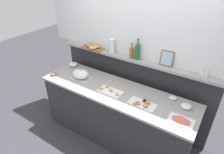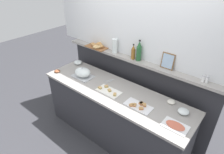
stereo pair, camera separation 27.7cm
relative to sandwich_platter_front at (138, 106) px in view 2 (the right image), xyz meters
name	(u,v)px [view 2 (the right image)]	position (x,y,z in m)	size (l,w,h in m)	color
ground_plane	(134,117)	(-0.47, 0.68, -0.95)	(12.00, 12.00, 0.00)	#38383D
buffet_counter	(114,114)	(-0.47, 0.08, -0.48)	(2.40, 0.71, 0.94)	#2D2D33
back_ledge_unit	(133,89)	(-0.47, 0.61, -0.27)	(2.67, 0.22, 1.28)	#2D2D33
upper_wall_panel	(140,13)	(-0.47, 0.64, 1.00)	(3.27, 0.08, 1.32)	silver
sandwich_platter_front	(138,106)	(0.00, 0.00, 0.00)	(0.37, 0.19, 0.04)	silver
sandwich_platter_rear	(108,91)	(-0.52, 0.01, 0.00)	(0.37, 0.20, 0.04)	white
cold_cuts_platter	(175,126)	(0.52, -0.04, 0.00)	(0.30, 0.19, 0.02)	white
serving_cloche	(83,73)	(-1.12, 0.07, 0.06)	(0.34, 0.24, 0.17)	#B7BABF
glass_bowl_large	(183,111)	(0.50, 0.24, 0.01)	(0.14, 0.14, 0.06)	silver
glass_bowl_medium	(78,62)	(-1.53, 0.32, 0.02)	(0.15, 0.15, 0.06)	silver
condiment_bowl_cream	(57,71)	(-1.58, -0.11, 0.01)	(0.10, 0.10, 0.04)	brown
condiment_bowl_teal	(171,102)	(0.30, 0.34, 0.01)	(0.11, 0.11, 0.04)	silver
serving_tongs	(109,81)	(-0.70, 0.23, -0.01)	(0.11, 0.18, 0.01)	#B7BABF
vinegar_bottle_amber	(133,52)	(-0.47, 0.53, 0.44)	(0.06, 0.06, 0.24)	#8E5B23
wine_bottle_green	(139,51)	(-0.38, 0.54, 0.48)	(0.08, 0.08, 0.32)	#23562D
salt_shaker	(203,79)	(0.57, 0.54, 0.38)	(0.03, 0.03, 0.09)	white
pepper_shaker	(207,80)	(0.61, 0.54, 0.38)	(0.03, 0.03, 0.09)	white
bread_basket	(97,46)	(-1.20, 0.51, 0.37)	(0.40, 0.30, 0.08)	brown
framed_picture	(168,61)	(0.07, 0.57, 0.45)	(0.18, 0.05, 0.22)	brown
water_carafe	(115,46)	(-0.83, 0.54, 0.45)	(0.09, 0.09, 0.23)	silver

